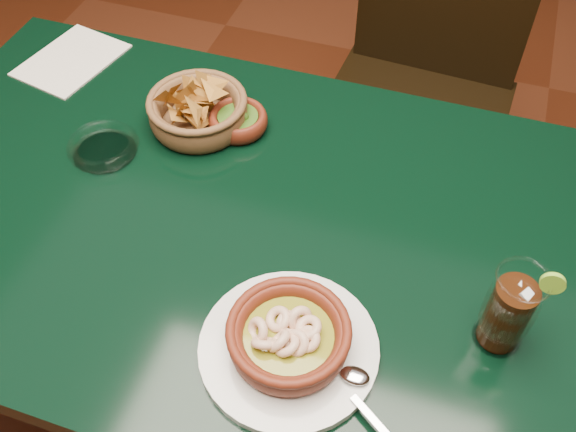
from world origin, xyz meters
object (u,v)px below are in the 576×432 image
(shrimp_plate, at_px, (289,340))
(cola_drink, at_px, (509,310))
(dining_table, at_px, (217,247))
(dining_chair, at_px, (421,86))
(chip_basket, at_px, (198,111))

(shrimp_plate, relative_size, cola_drink, 1.92)
(dining_table, height_order, shrimp_plate, shrimp_plate)
(dining_chair, distance_m, cola_drink, 0.88)
(dining_chair, bearing_deg, shrimp_plate, -92.83)
(shrimp_plate, xyz_separation_m, cola_drink, (0.27, 0.11, 0.04))
(cola_drink, bearing_deg, chip_basket, 154.17)
(dining_table, relative_size, chip_basket, 5.58)
(dining_chair, relative_size, chip_basket, 4.52)
(chip_basket, bearing_deg, dining_chair, 56.21)
(dining_table, bearing_deg, shrimp_plate, -45.24)
(dining_chair, xyz_separation_m, shrimp_plate, (-0.05, -0.92, 0.25))
(chip_basket, bearing_deg, dining_table, -61.17)
(chip_basket, bearing_deg, shrimp_plate, -52.02)
(shrimp_plate, xyz_separation_m, chip_basket, (-0.31, 0.39, 0.00))
(dining_table, relative_size, shrimp_plate, 3.77)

